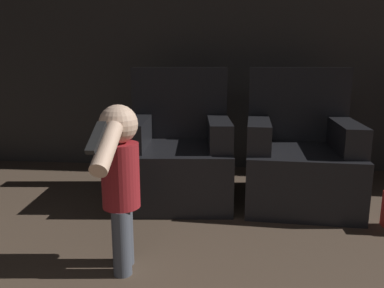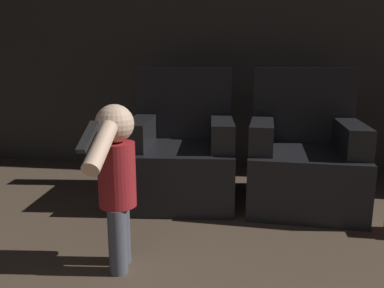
# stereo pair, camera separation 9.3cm
# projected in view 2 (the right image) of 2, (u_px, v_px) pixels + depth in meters

# --- Properties ---
(wall_back) EXTENTS (8.40, 0.05, 2.60)m
(wall_back) POSITION_uv_depth(u_px,v_px,m) (219.00, 34.00, 3.56)
(wall_back) COLOR #33302D
(wall_back) RESTS_ON ground_plane
(armchair_left) EXTENTS (0.85, 0.91, 1.00)m
(armchair_left) POSITION_uv_depth(u_px,v_px,m) (182.00, 154.00, 2.91)
(armchair_left) COLOR black
(armchair_left) RESTS_ON ground_plane
(armchair_right) EXTENTS (0.82, 0.88, 1.00)m
(armchair_right) POSITION_uv_depth(u_px,v_px,m) (303.00, 158.00, 2.78)
(armchair_right) COLOR black
(armchair_right) RESTS_ON ground_plane
(person_toddler) EXTENTS (0.18, 0.57, 0.83)m
(person_toddler) POSITION_uv_depth(u_px,v_px,m) (116.00, 175.00, 1.81)
(person_toddler) COLOR #474C56
(person_toddler) RESTS_ON ground_plane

